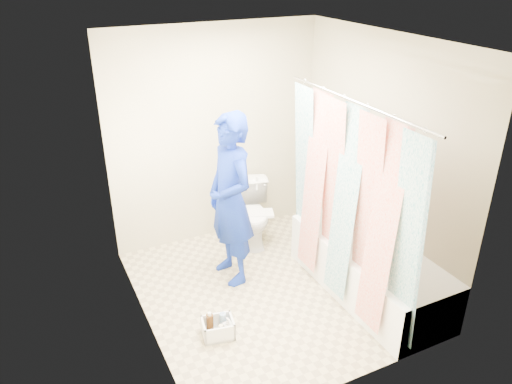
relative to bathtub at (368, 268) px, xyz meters
name	(u,v)px	position (x,y,z in m)	size (l,w,h in m)	color
floor	(270,290)	(-0.85, 0.43, -0.27)	(2.60, 2.60, 0.00)	tan
ceiling	(273,40)	(-0.85, 0.43, 2.13)	(2.40, 2.60, 0.02)	white
wall_back	(216,136)	(-0.85, 1.73, 0.93)	(2.40, 0.02, 2.40)	#BDB591
wall_front	(361,251)	(-0.85, -0.88, 0.93)	(2.40, 0.02, 2.40)	#BDB591
wall_left	(137,208)	(-2.05, 0.43, 0.93)	(0.02, 2.60, 2.40)	#BDB591
wall_right	(380,158)	(0.35, 0.43, 0.93)	(0.02, 2.60, 2.40)	#BDB591
bathtub	(368,268)	(0.00, 0.00, 0.00)	(0.70, 1.75, 0.50)	white
curtain_rod	(356,102)	(-0.33, 0.00, 1.68)	(0.02, 0.02, 1.90)	silver
shower_curtain	(346,206)	(-0.33, 0.00, 0.75)	(0.06, 1.75, 1.80)	silver
toilet	(254,214)	(-0.57, 1.36, 0.07)	(0.38, 0.67, 0.69)	silver
tank_lid	(254,214)	(-0.61, 1.26, 0.13)	(0.42, 0.18, 0.03)	white
tank_internals	(249,181)	(-0.55, 1.55, 0.41)	(0.16, 0.09, 0.22)	black
plumber	(231,200)	(-1.08, 0.82, 0.60)	(0.63, 0.42, 1.74)	#1041A2
cleaning_caddy	(219,328)	(-1.54, 0.05, -0.19)	(0.31, 0.26, 0.21)	white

